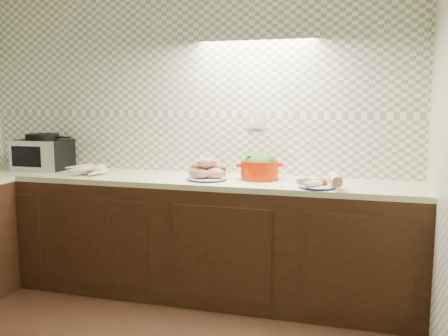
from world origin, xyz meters
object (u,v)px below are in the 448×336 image
(sweet_potato_plate, at_px, (207,172))
(dutch_oven, at_px, (260,167))
(toaster_oven, at_px, (43,153))
(parsnip_pile, at_px, (90,170))
(veg_plate, at_px, (324,182))
(onion_bowl, at_px, (214,170))

(sweet_potato_plate, xyz_separation_m, dutch_oven, (0.36, 0.13, 0.03))
(toaster_oven, height_order, dutch_oven, toaster_oven)
(parsnip_pile, distance_m, sweet_potato_plate, 0.98)
(sweet_potato_plate, bearing_deg, veg_plate, -6.71)
(toaster_oven, xyz_separation_m, onion_bowl, (1.48, 0.05, -0.09))
(sweet_potato_plate, xyz_separation_m, onion_bowl, (-0.00, 0.18, -0.01))
(toaster_oven, distance_m, sweet_potato_plate, 1.49)
(dutch_oven, xyz_separation_m, veg_plate, (0.49, -0.23, -0.05))
(parsnip_pile, height_order, dutch_oven, dutch_oven)
(parsnip_pile, relative_size, onion_bowl, 2.05)
(parsnip_pile, bearing_deg, veg_plate, -3.71)
(onion_bowl, height_order, veg_plate, onion_bowl)
(onion_bowl, height_order, dutch_oven, dutch_oven)
(sweet_potato_plate, relative_size, veg_plate, 0.96)
(dutch_oven, bearing_deg, veg_plate, -45.98)
(dutch_oven, bearing_deg, toaster_oven, 159.25)
(dutch_oven, relative_size, veg_plate, 1.17)
(toaster_oven, bearing_deg, veg_plate, -6.34)
(sweet_potato_plate, distance_m, dutch_oven, 0.39)
(sweet_potato_plate, bearing_deg, onion_bowl, 90.18)
(toaster_oven, bearing_deg, dutch_oven, -0.70)
(parsnip_pile, xyz_separation_m, dutch_oven, (1.34, 0.11, 0.06))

